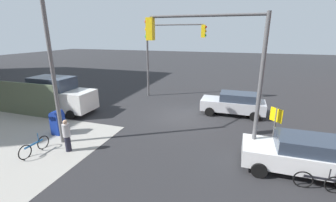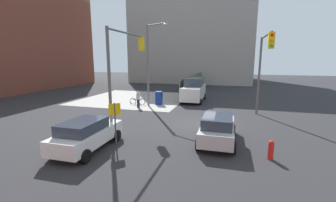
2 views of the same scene
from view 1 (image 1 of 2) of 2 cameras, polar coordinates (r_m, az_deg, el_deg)
ground_plane at (r=16.02m, az=3.69°, el=-3.97°), size 120.00×120.00×0.00m
traffic_signal_nw_corner at (r=10.16m, az=11.46°, el=10.60°), size 5.33×0.36×6.50m
traffic_signal_se_corner at (r=20.03m, az=0.23°, el=13.77°), size 5.34×0.36×6.50m
street_lamp_corner at (r=12.59m, az=-26.14°, el=10.75°), size 1.50×2.40×8.00m
warning_sign_two_way at (r=11.64m, az=25.54°, el=-5.13°), size 0.48×0.48×2.40m
mailbox_blue at (r=14.56m, az=-26.24°, el=-4.69°), size 0.56×0.64×1.43m
fire_hydrant at (r=19.48m, az=21.33°, el=0.17°), size 0.26×0.26×0.94m
sedan_white at (r=11.05m, az=30.46°, el=-11.54°), size 4.37×2.02×1.62m
hatchback_silver at (r=16.85m, az=16.38°, el=-0.55°), size 4.43×2.02×1.62m
van_white_delivery at (r=18.57m, az=-26.23°, el=1.36°), size 5.40×2.32×2.62m
pedestrian_crossing at (r=12.22m, az=-24.31°, el=-7.90°), size 0.36×0.36×1.67m
bicycle_leaning_on_fence at (r=12.95m, az=-30.79°, el=-9.97°), size 0.05×1.75×0.97m
bicycle_at_crosswalk at (r=10.52m, az=33.97°, el=-16.69°), size 1.75×0.05×0.97m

